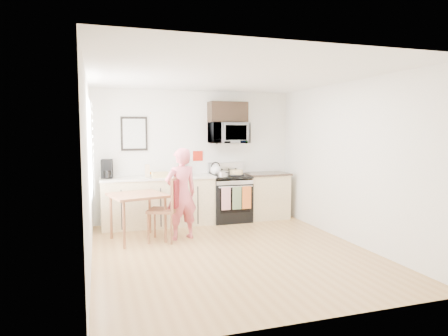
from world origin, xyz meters
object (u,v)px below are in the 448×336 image
object	(u,v)px
range	(230,199)
dining_table	(137,199)
chair	(171,200)
microwave	(228,133)
person	(181,194)
cake	(236,173)

from	to	relation	value
range	dining_table	bearing A→B (deg)	-154.33
range	chair	bearing A→B (deg)	-140.81
microwave	chair	world-z (taller)	microwave
dining_table	person	bearing A→B (deg)	-9.34
microwave	cake	distance (m)	0.81
range	dining_table	distance (m)	2.13
person	cake	xyz separation A→B (m)	(1.31, 0.96, 0.21)
microwave	person	xyz separation A→B (m)	(-1.20, -1.14, -1.00)
range	cake	xyz separation A→B (m)	(0.11, -0.07, 0.54)
person	chair	world-z (taller)	person
range	microwave	distance (m)	1.33
microwave	dining_table	xyz separation A→B (m)	(-1.91, -1.02, -1.07)
person	chair	bearing A→B (deg)	14.19
chair	cake	world-z (taller)	chair
range	chair	size ratio (longest dim) A/B	1.10
range	microwave	world-z (taller)	microwave
person	cake	size ratio (longest dim) A/B	4.86
chair	dining_table	bearing A→B (deg)	-178.23
person	cake	distance (m)	1.64
dining_table	cake	distance (m)	2.20
microwave	cake	size ratio (longest dim) A/B	2.42
chair	cake	bearing A→B (deg)	58.85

